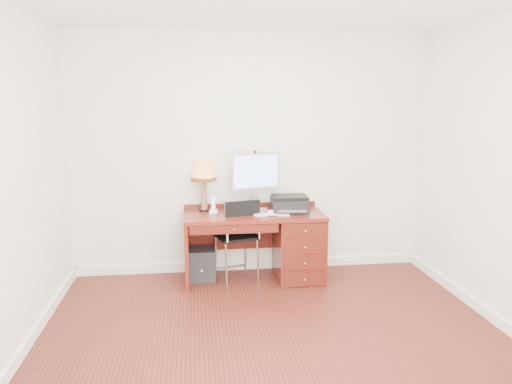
{
  "coord_description": "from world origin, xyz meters",
  "views": [
    {
      "loc": [
        -0.65,
        -3.82,
        1.98
      ],
      "look_at": [
        -0.0,
        1.2,
        1.02
      ],
      "focal_mm": 35.0,
      "sensor_mm": 36.0,
      "label": 1
    }
  ],
  "objects": [
    {
      "name": "mouse_pad",
      "position": [
        0.19,
        1.33,
        0.76
      ],
      "size": [
        0.23,
        0.23,
        0.05
      ],
      "color": "black",
      "rests_on": "desk"
    },
    {
      "name": "ground",
      "position": [
        0.0,
        0.0,
        0.0
      ],
      "size": [
        4.0,
        4.0,
        0.0
      ],
      "primitive_type": "plane",
      "color": "#3E150E",
      "rests_on": "ground"
    },
    {
      "name": "monitor",
      "position": [
        0.04,
        1.53,
        1.15
      ],
      "size": [
        0.55,
        0.24,
        0.64
      ],
      "rotation": [
        0.0,
        0.0,
        0.25
      ],
      "color": "silver",
      "rests_on": "desk"
    },
    {
      "name": "printer",
      "position": [
        0.4,
        1.44,
        0.84
      ],
      "size": [
        0.41,
        0.32,
        0.18
      ],
      "rotation": [
        0.0,
        0.0,
        -0.04
      ],
      "color": "black",
      "rests_on": "desk"
    },
    {
      "name": "leg_lamp",
      "position": [
        -0.53,
        1.57,
        1.17
      ],
      "size": [
        0.28,
        0.28,
        0.57
      ],
      "color": "black",
      "rests_on": "desk"
    },
    {
      "name": "room_shell",
      "position": [
        0.0,
        0.63,
        0.05
      ],
      "size": [
        4.0,
        4.0,
        4.0
      ],
      "color": "white",
      "rests_on": "ground"
    },
    {
      "name": "equipment_box",
      "position": [
        -0.57,
        1.48,
        0.17
      ],
      "size": [
        0.3,
        0.3,
        0.35
      ],
      "primitive_type": "cube",
      "rotation": [
        0.0,
        0.0,
        -0.01
      ],
      "color": "black",
      "rests_on": "ground"
    },
    {
      "name": "pen_cup",
      "position": [
        0.37,
        1.5,
        0.8
      ],
      "size": [
        0.09,
        0.09,
        0.11
      ],
      "primitive_type": "cylinder",
      "color": "black",
      "rests_on": "desk"
    },
    {
      "name": "phone",
      "position": [
        -0.43,
        1.45,
        0.8
      ],
      "size": [
        0.1,
        0.1,
        0.18
      ],
      "rotation": [
        0.0,
        0.0,
        -0.19
      ],
      "color": "white",
      "rests_on": "desk"
    },
    {
      "name": "chair",
      "position": [
        -0.19,
        1.41,
        0.55
      ],
      "size": [
        0.53,
        0.53,
        0.91
      ],
      "rotation": [
        0.0,
        0.0,
        0.27
      ],
      "color": "black",
      "rests_on": "ground"
    },
    {
      "name": "desk",
      "position": [
        0.32,
        1.4,
        0.41
      ],
      "size": [
        1.5,
        0.67,
        0.75
      ],
      "color": "maroon",
      "rests_on": "ground"
    },
    {
      "name": "keyboard",
      "position": [
        0.18,
        1.29,
        0.76
      ],
      "size": [
        0.39,
        0.15,
        0.01
      ],
      "primitive_type": "cube",
      "rotation": [
        0.0,
        0.0,
        -0.11
      ],
      "color": "white",
      "rests_on": "desk"
    }
  ]
}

